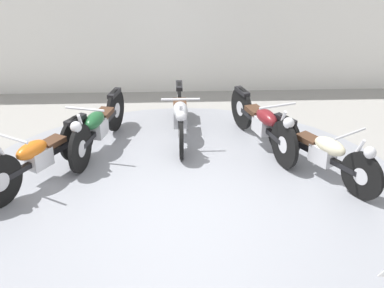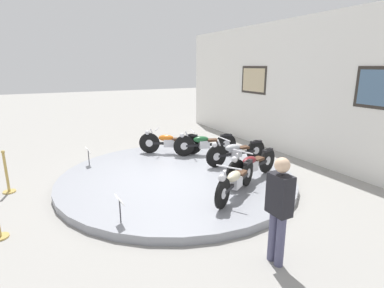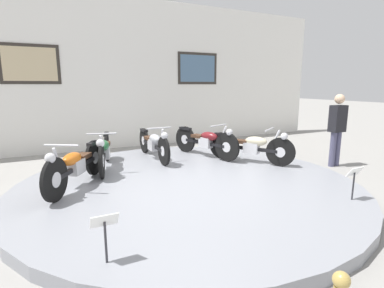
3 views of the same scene
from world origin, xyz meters
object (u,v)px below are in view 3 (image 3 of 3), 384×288
(visitor_standing, at_px, (337,126))
(motorcycle_green, at_px, (104,150))
(motorcycle_cream, at_px, (252,146))
(info_placard_front_left, at_px, (105,227))
(info_placard_front_centre, at_px, (354,176))
(motorcycle_silver, at_px, (154,143))
(motorcycle_maroon, at_px, (206,140))
(motorcycle_orange, at_px, (75,164))

(visitor_standing, bearing_deg, motorcycle_green, 162.85)
(motorcycle_cream, relative_size, info_placard_front_left, 3.29)
(info_placard_front_centre, bearing_deg, info_placard_front_left, 180.00)
(motorcycle_green, bearing_deg, motorcycle_cream, -16.90)
(motorcycle_cream, distance_m, visitor_standing, 2.05)
(motorcycle_silver, height_order, motorcycle_maroon, motorcycle_maroon)
(motorcycle_green, distance_m, motorcycle_silver, 1.23)
(motorcycle_orange, xyz_separation_m, info_placard_front_left, (0.02, -2.45, -0.03))
(motorcycle_cream, height_order, info_placard_front_left, motorcycle_cream)
(motorcycle_silver, bearing_deg, motorcycle_maroon, -16.76)
(motorcycle_cream, height_order, visitor_standing, visitor_standing)
(motorcycle_cream, bearing_deg, motorcycle_orange, 179.96)
(motorcycle_cream, bearing_deg, visitor_standing, -17.54)
(info_placard_front_centre, bearing_deg, motorcycle_orange, 145.79)
(motorcycle_orange, relative_size, motorcycle_cream, 1.02)
(info_placard_front_centre, bearing_deg, motorcycle_green, 131.51)
(info_placard_front_left, distance_m, info_placard_front_centre, 3.60)
(motorcycle_green, height_order, visitor_standing, visitor_standing)
(motorcycle_green, distance_m, visitor_standing, 5.16)
(visitor_standing, bearing_deg, motorcycle_maroon, 149.32)
(motorcycle_cream, xyz_separation_m, visitor_standing, (1.92, -0.61, 0.39))
(motorcycle_orange, distance_m, visitor_standing, 5.60)
(motorcycle_silver, distance_m, info_placard_front_left, 4.13)
(info_placard_front_left, bearing_deg, motorcycle_orange, 90.36)
(motorcycle_maroon, distance_m, info_placard_front_centre, 3.42)
(motorcycle_cream, bearing_deg, motorcycle_silver, 145.12)
(info_placard_front_centre, relative_size, visitor_standing, 0.31)
(motorcycle_orange, bearing_deg, motorcycle_maroon, 16.87)
(motorcycle_maroon, bearing_deg, visitor_standing, -30.68)
(motorcycle_orange, relative_size, motorcycle_silver, 0.87)
(motorcycle_maroon, bearing_deg, info_placard_front_centre, -79.58)
(motorcycle_orange, xyz_separation_m, visitor_standing, (5.55, -0.61, 0.37))
(motorcycle_maroon, xyz_separation_m, visitor_standing, (2.56, -1.52, 0.37))
(motorcycle_cream, xyz_separation_m, info_placard_front_centre, (-0.02, -2.45, -0.01))
(motorcycle_orange, xyz_separation_m, info_placard_front_centre, (3.61, -2.45, -0.03))
(motorcycle_maroon, bearing_deg, motorcycle_silver, 163.24)
(motorcycle_orange, bearing_deg, visitor_standing, -6.28)
(motorcycle_cream, bearing_deg, motorcycle_maroon, 124.91)
(motorcycle_orange, bearing_deg, info_placard_front_left, -89.64)
(info_placard_front_centre, bearing_deg, visitor_standing, 43.54)
(motorcycle_cream, xyz_separation_m, info_placard_front_left, (-3.61, -2.45, -0.01))
(motorcycle_cream, height_order, info_placard_front_centre, motorcycle_cream)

